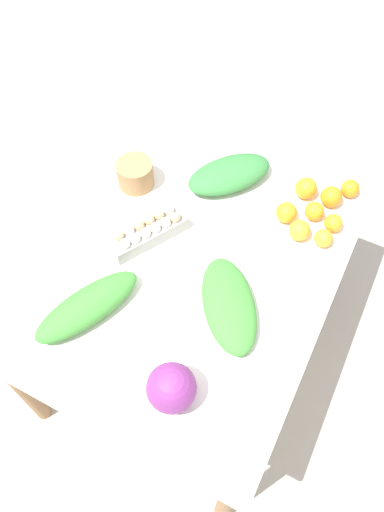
% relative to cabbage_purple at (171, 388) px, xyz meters
% --- Properties ---
extents(ground_plane, '(8.00, 8.00, 0.00)m').
position_rel_cabbage_purple_xyz_m(ground_plane, '(-0.45, -0.17, -0.81)').
color(ground_plane, '#B2A899').
extents(dining_table, '(1.28, 0.97, 0.74)m').
position_rel_cabbage_purple_xyz_m(dining_table, '(-0.45, -0.17, -0.17)').
color(dining_table, silver).
rests_on(dining_table, ground_plane).
extents(cabbage_purple, '(0.15, 0.15, 0.15)m').
position_rel_cabbage_purple_xyz_m(cabbage_purple, '(0.00, 0.00, 0.00)').
color(cabbage_purple, '#7A2D75').
rests_on(cabbage_purple, dining_table).
extents(egg_carton, '(0.30, 0.22, 0.09)m').
position_rel_cabbage_purple_xyz_m(egg_carton, '(-0.46, -0.34, -0.03)').
color(egg_carton, '#A8A8A3').
rests_on(egg_carton, dining_table).
extents(paper_bag, '(0.14, 0.14, 0.10)m').
position_rel_cabbage_purple_xyz_m(paper_bag, '(-0.67, -0.52, -0.02)').
color(paper_bag, '#997047').
rests_on(paper_bag, dining_table).
extents(greens_bunch_scallion, '(0.39, 0.34, 0.07)m').
position_rel_cabbage_purple_xyz_m(greens_bunch_scallion, '(-0.33, 0.03, -0.04)').
color(greens_bunch_scallion, '#3D8433').
rests_on(greens_bunch_scallion, dining_table).
extents(greens_bunch_dandelion, '(0.40, 0.27, 0.08)m').
position_rel_cabbage_purple_xyz_m(greens_bunch_dandelion, '(-0.12, -0.37, -0.03)').
color(greens_bunch_dandelion, '#3D8433').
rests_on(greens_bunch_dandelion, dining_table).
extents(greens_bunch_chard, '(0.37, 0.34, 0.09)m').
position_rel_cabbage_purple_xyz_m(greens_bunch_chard, '(-0.84, -0.20, -0.03)').
color(greens_bunch_chard, '#337538').
rests_on(greens_bunch_chard, dining_table).
extents(orange_0, '(0.07, 0.07, 0.07)m').
position_rel_cabbage_purple_xyz_m(orange_0, '(-0.72, 0.21, -0.04)').
color(orange_0, orange).
rests_on(orange_0, dining_table).
extents(orange_1, '(0.07, 0.07, 0.07)m').
position_rel_cabbage_purple_xyz_m(orange_1, '(-0.80, 0.22, -0.04)').
color(orange_1, orange).
rests_on(orange_1, dining_table).
extents(orange_2, '(0.08, 0.08, 0.08)m').
position_rel_cabbage_purple_xyz_m(orange_2, '(-0.91, 0.18, -0.03)').
color(orange_2, orange).
rests_on(orange_2, dining_table).
extents(orange_3, '(0.07, 0.07, 0.07)m').
position_rel_cabbage_purple_xyz_m(orange_3, '(-0.82, 0.14, -0.04)').
color(orange_3, orange).
rests_on(orange_3, dining_table).
extents(orange_4, '(0.08, 0.08, 0.08)m').
position_rel_cabbage_purple_xyz_m(orange_4, '(-0.76, 0.06, -0.03)').
color(orange_4, orange).
rests_on(orange_4, dining_table).
extents(orange_5, '(0.08, 0.08, 0.08)m').
position_rel_cabbage_purple_xyz_m(orange_5, '(-0.71, 0.13, -0.04)').
color(orange_5, orange).
rests_on(orange_5, dining_table).
extents(orange_6, '(0.08, 0.08, 0.08)m').
position_rel_cabbage_purple_xyz_m(orange_6, '(-0.90, 0.08, -0.03)').
color(orange_6, orange).
rests_on(orange_6, dining_table).
extents(orange_7, '(0.07, 0.07, 0.07)m').
position_rel_cabbage_purple_xyz_m(orange_7, '(-0.98, 0.23, -0.04)').
color(orange_7, orange).
rests_on(orange_7, dining_table).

